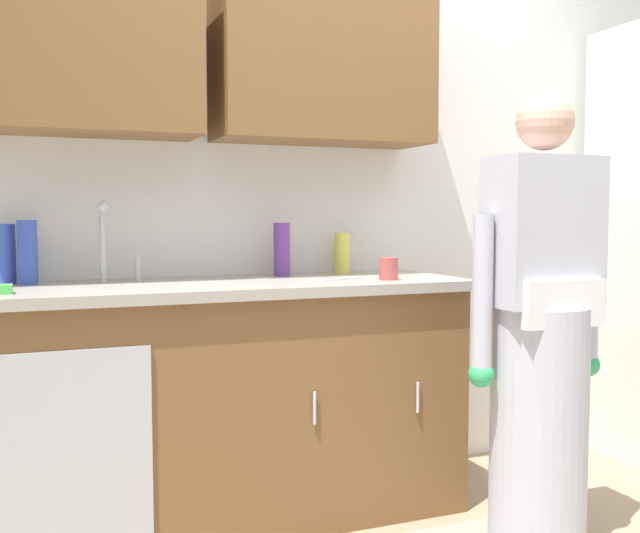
{
  "coord_description": "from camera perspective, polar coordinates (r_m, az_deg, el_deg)",
  "views": [
    {
      "loc": [
        -1.21,
        -2.06,
        1.2
      ],
      "look_at": [
        -0.18,
        0.55,
        1.0
      ],
      "focal_mm": 41.17,
      "sensor_mm": 36.0,
      "label": 1
    }
  ],
  "objects": [
    {
      "name": "bottle_cleaner_spray",
      "position": [
        3.24,
        1.72,
        1.06
      ],
      "size": [
        0.07,
        0.07,
        0.18
      ],
      "primitive_type": "cylinder",
      "color": "#D8D14C",
      "rests_on": "countertop"
    },
    {
      "name": "bottle_soap",
      "position": [
        2.98,
        -23.3,
        0.91
      ],
      "size": [
        0.08,
        0.08,
        0.22
      ],
      "primitive_type": "cylinder",
      "color": "#334CB2",
      "rests_on": "countertop"
    },
    {
      "name": "counter_cabinet",
      "position": [
        2.93,
        -8.0,
        -10.78
      ],
      "size": [
        1.9,
        0.62,
        0.9
      ],
      "color": "brown",
      "rests_on": "ground"
    },
    {
      "name": "bottle_dish_liquid",
      "position": [
        3.09,
        -2.99,
        1.33
      ],
      "size": [
        0.07,
        0.07,
        0.22
      ],
      "primitive_type": "cylinder",
      "color": "#66388C",
      "rests_on": "countertop"
    },
    {
      "name": "knife_on_counter",
      "position": [
        2.9,
        1.64,
        -1.01
      ],
      "size": [
        0.23,
        0.12,
        0.01
      ],
      "primitive_type": "cube",
      "rotation": [
        0.0,
        0.0,
        3.55
      ],
      "color": "silver",
      "rests_on": "countertop"
    },
    {
      "name": "bottle_water_short",
      "position": [
        2.93,
        -21.78,
        1.04
      ],
      "size": [
        0.07,
        0.07,
        0.24
      ],
      "primitive_type": "cylinder",
      "color": "#334CB2",
      "rests_on": "countertop"
    },
    {
      "name": "person_at_sink",
      "position": [
        2.72,
        16.73,
        -6.87
      ],
      "size": [
        0.55,
        0.34,
        1.62
      ],
      "color": "white",
      "rests_on": "ground"
    },
    {
      "name": "kitchen_wall_with_uppers",
      "position": [
        3.25,
        -2.22,
        8.94
      ],
      "size": [
        4.8,
        0.44,
        2.7
      ],
      "color": "silver",
      "rests_on": "ground"
    },
    {
      "name": "sink",
      "position": [
        2.8,
        -15.43,
        -1.71
      ],
      "size": [
        0.5,
        0.36,
        0.35
      ],
      "color": "#B7BABF",
      "rests_on": "counter_cabinet"
    },
    {
      "name": "cup_by_sink",
      "position": [
        2.92,
        5.36,
        -0.18
      ],
      "size": [
        0.08,
        0.08,
        0.09
      ],
      "primitive_type": "cylinder",
      "color": "#B24C47",
      "rests_on": "countertop"
    },
    {
      "name": "countertop",
      "position": [
        2.85,
        -8.04,
        -1.6
      ],
      "size": [
        1.96,
        0.66,
        0.04
      ],
      "primitive_type": "cube",
      "color": "#A8A093",
      "rests_on": "counter_cabinet"
    }
  ]
}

